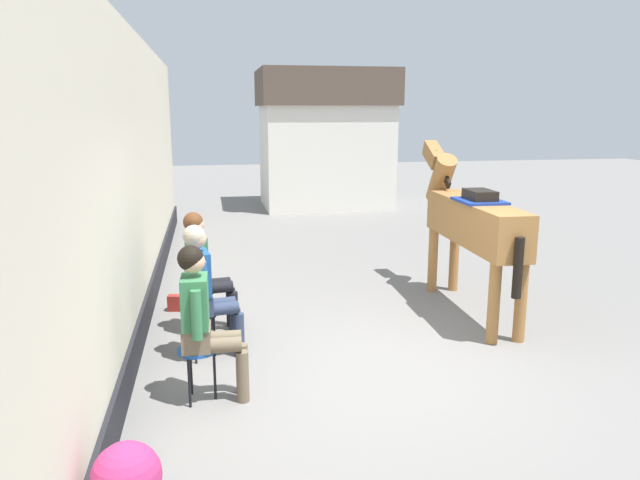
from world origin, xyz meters
The scene contains 8 objects.
ground_plane centered at (0.00, 3.00, 0.00)m, with size 40.00×40.00×0.00m, color slate.
pub_facade_wall centered at (-2.55, 1.50, 1.54)m, with size 0.34×14.00×3.40m.
distant_cottage centered at (1.40, 10.19, 1.80)m, with size 3.40×2.60×3.50m.
seated_visitor_near centered at (-1.70, -0.36, 0.78)m, with size 0.61×0.49×1.39m.
seated_visitor_middle centered at (-1.69, 0.58, 0.78)m, with size 0.61×0.49×1.39m.
seated_visitor_far centered at (-1.71, 1.34, 0.78)m, with size 0.61×0.49×1.39m.
saddled_horse_center centered at (1.54, 1.50, 1.16)m, with size 0.52×3.00×2.06m.
satchel_bag centered at (-2.04, 2.14, 0.10)m, with size 0.28×0.12×0.20m, color maroon.
Camera 1 is at (-1.61, -5.30, 2.48)m, focal length 33.62 mm.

